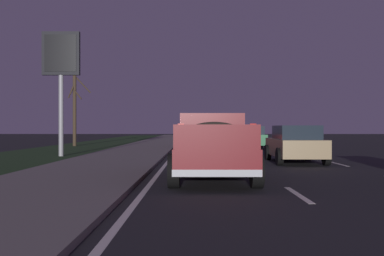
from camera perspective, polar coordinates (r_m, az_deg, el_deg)
The scene contains 10 objects.
ground at distance 27.84m, azimuth 8.61°, elevation -2.93°, with size 144.00×144.00×0.00m, color black.
sidewalk_shoulder at distance 27.76m, azimuth -6.80°, elevation -2.81°, with size 108.00×4.00×0.12m, color slate.
grass_verge at distance 28.82m, azimuth -16.73°, elevation -2.82°, with size 108.00×6.00×0.01m, color #1E3819.
lane_markings at distance 30.62m, azimuth 2.01°, elevation -2.64°, with size 108.19×7.04×0.01m.
pickup_truck at distance 12.84m, azimuth 2.57°, elevation -2.08°, with size 5.42×2.29×1.87m.
sedan_red at distance 31.11m, azimuth 1.43°, elevation -1.16°, with size 4.41×2.03×1.54m.
sedan_tan at distance 19.40m, azimuth 12.78°, elevation -1.93°, with size 4.42×2.05×1.54m.
sedan_green at distance 31.73m, azimuth 7.36°, elevation -1.14°, with size 4.45×2.10×1.54m.
gas_price_sign at distance 24.19m, azimuth -16.08°, elevation 7.78°, with size 0.27×1.90×6.31m.
bare_tree_far at distance 36.82m, azimuth -14.45°, elevation 2.62°, with size 1.32×1.84×5.86m.
Camera 1 is at (-0.51, 4.00, 1.47)m, focal length 42.63 mm.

